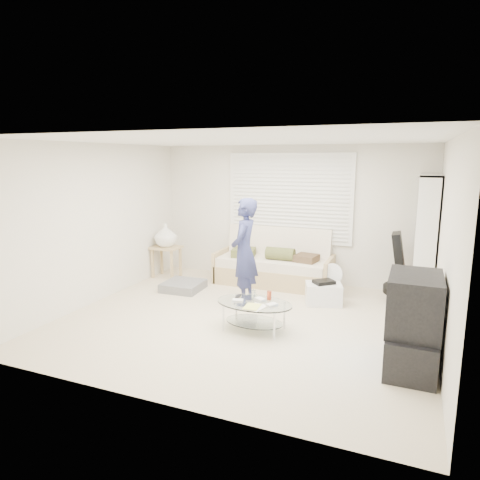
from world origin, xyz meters
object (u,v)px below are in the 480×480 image
at_px(coffee_table, 255,308).
at_px(bookshelf, 425,240).
at_px(futon_sofa, 274,266).
at_px(tv_unit, 412,323).

bearing_deg(coffee_table, bookshelf, 44.78).
distance_m(futon_sofa, bookshelf, 2.58).
height_order(futon_sofa, tv_unit, tv_unit).
xyz_separation_m(futon_sofa, tv_unit, (2.36, -2.48, 0.18)).
bearing_deg(futon_sofa, coffee_table, -79.05).
xyz_separation_m(bookshelf, tv_unit, (-0.13, -2.39, -0.50)).
distance_m(bookshelf, tv_unit, 2.44).
height_order(tv_unit, coffee_table, tv_unit).
bearing_deg(bookshelf, tv_unit, -93.00).
bearing_deg(futon_sofa, tv_unit, -46.43).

